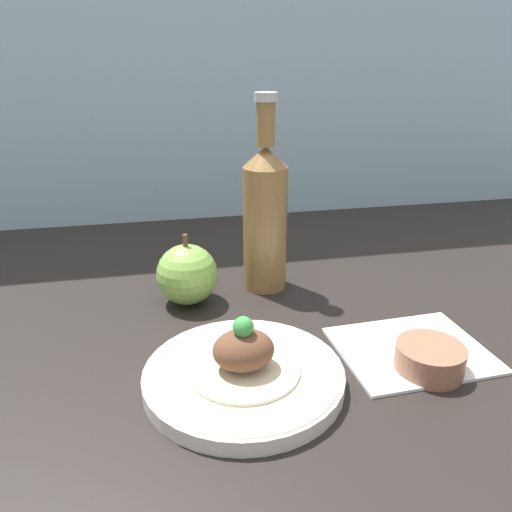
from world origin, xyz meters
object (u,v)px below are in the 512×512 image
plate (244,375)px  dipping_bowl (430,359)px  cider_bottle (265,214)px  apple (187,274)px  plated_food (244,354)px

plate → dipping_bowl: dipping_bowl is taller
cider_bottle → dipping_bowl: 30.91cm
plate → apple: apple is taller
apple → dipping_bowl: (25.65, -22.79, -2.76)cm
plate → apple: size_ratio=2.11×
plate → apple: 21.52cm
cider_bottle → apple: cider_bottle is taller
plated_food → dipping_bowl: bearing=-5.4°
plated_food → dipping_bowl: size_ratio=1.59×
plated_food → cider_bottle: bearing=72.2°
plate → plated_food: plated_food is taller
cider_bottle → plated_food: bearing=-107.8°
plate → apple: (-4.44, 20.80, 3.27)cm
dipping_bowl → apple: bearing=138.4°
plate → plated_food: size_ratio=1.77×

